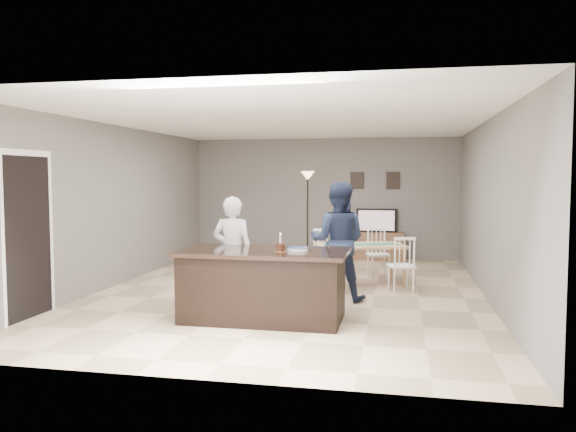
% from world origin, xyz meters
% --- Properties ---
extents(floor, '(8.00, 8.00, 0.00)m').
position_xyz_m(floor, '(0.00, 0.00, 0.00)').
color(floor, '#D2B087').
rests_on(floor, ground).
extents(room_shell, '(8.00, 8.00, 8.00)m').
position_xyz_m(room_shell, '(0.00, 0.00, 1.68)').
color(room_shell, slate).
rests_on(room_shell, floor).
extents(kitchen_island, '(2.15, 1.10, 0.90)m').
position_xyz_m(kitchen_island, '(0.00, -1.80, 0.45)').
color(kitchen_island, black).
rests_on(kitchen_island, floor).
extents(tv_console, '(1.20, 0.40, 0.60)m').
position_xyz_m(tv_console, '(1.20, 3.77, 0.30)').
color(tv_console, brown).
rests_on(tv_console, floor).
extents(television, '(0.91, 0.12, 0.53)m').
position_xyz_m(television, '(1.20, 3.84, 0.86)').
color(television, black).
rests_on(television, tv_console).
extents(tv_screen_glow, '(0.78, 0.00, 0.78)m').
position_xyz_m(tv_screen_glow, '(1.20, 3.76, 0.87)').
color(tv_screen_glow, orange).
rests_on(tv_screen_glow, tv_console).
extents(picture_frames, '(1.10, 0.02, 0.38)m').
position_xyz_m(picture_frames, '(1.15, 3.98, 1.75)').
color(picture_frames, black).
rests_on(picture_frames, room_shell).
extents(doorway, '(0.00, 2.10, 2.65)m').
position_xyz_m(doorway, '(-2.99, -2.30, 1.26)').
color(doorway, black).
rests_on(doorway, floor).
extents(woman, '(0.58, 0.38, 1.56)m').
position_xyz_m(woman, '(-0.57, -1.25, 0.78)').
color(woman, silver).
rests_on(woman, floor).
extents(man, '(0.89, 0.72, 1.76)m').
position_xyz_m(man, '(0.81, -0.45, 0.88)').
color(man, '#1B243D').
rests_on(man, floor).
extents(birthday_cake, '(0.15, 0.15, 0.23)m').
position_xyz_m(birthday_cake, '(0.25, -1.90, 0.95)').
color(birthday_cake, gold).
rests_on(birthday_cake, kitchen_island).
extents(plate_stack, '(0.27, 0.27, 0.04)m').
position_xyz_m(plate_stack, '(0.44, -1.76, 0.92)').
color(plate_stack, white).
rests_on(plate_stack, kitchen_island).
extents(dining_table, '(1.84, 2.00, 0.89)m').
position_xyz_m(dining_table, '(1.06, 0.81, 0.57)').
color(dining_table, tan).
rests_on(dining_table, floor).
extents(floor_lamp, '(0.29, 0.29, 1.95)m').
position_xyz_m(floor_lamp, '(-0.21, 2.98, 1.51)').
color(floor_lamp, black).
rests_on(floor_lamp, floor).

